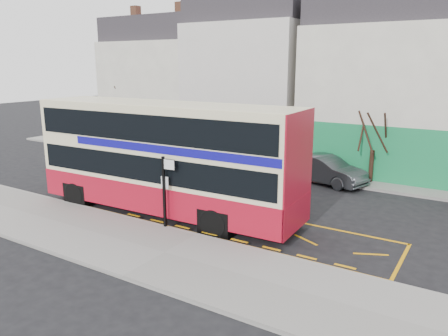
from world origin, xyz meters
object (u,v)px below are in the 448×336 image
Objects in this scene: car_grey at (325,169)px; street_tree_right at (375,121)px; bus_stop_post at (165,185)px; street_tree_left at (127,94)px; double_decker_bus at (166,157)px; car_silver at (207,156)px.

street_tree_right reaches higher than car_grey.
street_tree_left is at bearing 135.27° from bus_stop_post.
double_decker_bus is 16.72m from street_tree_left.
street_tree_left is (-13.91, 12.38, 2.29)m from bus_stop_post.
bus_stop_post is at bearing 179.73° from car_grey.
double_decker_bus is at bearing -40.41° from street_tree_left.
car_grey is at bearing -7.72° from street_tree_left.
street_tree_left is 1.19× the size of street_tree_right.
street_tree_right reaches higher than car_silver.
double_decker_bus is 3.02× the size of car_silver.
street_tree_right reaches higher than bus_stop_post.
street_tree_right is at bearing -46.37° from car_grey.
street_tree_left reaches higher than bus_stop_post.
car_silver is (-4.72, 9.86, -1.18)m from bus_stop_post.
bus_stop_post reaches higher than car_silver.
street_tree_right is (5.14, 11.23, 1.61)m from bus_stop_post.
car_grey is at bearing -92.44° from car_silver.
car_grey is at bearing -152.42° from street_tree_right.
double_decker_bus is 9.64m from car_grey.
street_tree_left is (-9.18, 2.51, 3.47)m from car_silver.
street_tree_left is 19.09m from street_tree_right.
double_decker_bus is 2.13m from bus_stop_post.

